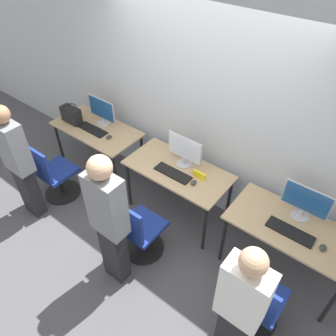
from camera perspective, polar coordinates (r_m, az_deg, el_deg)
name	(u,v)px	position (r m, az deg, el deg)	size (l,w,h in m)	color
ground_plane	(162,227)	(4.22, -1.08, -10.23)	(20.00, 20.00, 0.00)	#4C4C51
wall_back	(203,106)	(3.78, 6.04, 10.69)	(12.00, 0.05, 2.80)	#B7BCC1
desk_left	(97,133)	(4.68, -12.25, 5.99)	(1.26, 0.64, 0.76)	tan
monitor_left	(102,111)	(4.61, -11.44, 9.75)	(0.46, 0.19, 0.38)	#B2B2B7
keyboard_left	(92,129)	(4.60, -13.02, 6.56)	(0.46, 0.15, 0.02)	black
mouse_left	(109,137)	(4.40, -10.27, 5.32)	(0.06, 0.09, 0.03)	#333333
office_chair_left	(55,176)	(4.61, -19.16, -1.36)	(0.48, 0.48, 0.88)	black
person_left	(18,160)	(4.19, -24.69, 1.21)	(0.36, 0.21, 1.59)	#232328
desk_center	(178,174)	(3.91, 1.73, -1.13)	(1.26, 0.64, 0.76)	tan
monitor_center	(185,150)	(3.80, 2.92, 3.07)	(0.46, 0.19, 0.38)	#B2B2B7
keyboard_center	(173,173)	(3.78, 0.85, -0.88)	(0.46, 0.15, 0.02)	black
mouse_center	(194,183)	(3.67, 4.47, -2.56)	(0.06, 0.09, 0.03)	#333333
office_chair_center	(139,232)	(3.73, -5.05, -11.09)	(0.48, 0.48, 0.88)	black
person_center	(109,219)	(3.16, -10.25, -8.81)	(0.36, 0.22, 1.67)	#232328
desk_right	(291,233)	(3.54, 20.61, -10.48)	(1.26, 0.64, 0.76)	tan
monitor_right	(306,202)	(3.46, 22.85, -5.47)	(0.46, 0.19, 0.38)	#B2B2B7
keyboard_right	(290,232)	(3.41, 20.50, -10.33)	(0.46, 0.15, 0.02)	black
mouse_right	(323,248)	(3.40, 25.38, -12.44)	(0.06, 0.09, 0.03)	#333333
office_chair_right	(256,304)	(3.38, 15.07, -21.83)	(0.48, 0.48, 0.88)	black
person_right	(240,307)	(2.79, 12.43, -22.49)	(0.36, 0.20, 1.54)	#232328
handbag	(71,115)	(4.79, -16.51, 8.91)	(0.30, 0.18, 0.25)	black
placard_center	(199,175)	(3.73, 5.48, -1.22)	(0.16, 0.03, 0.08)	yellow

